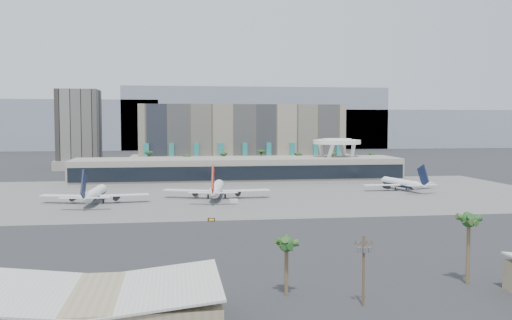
{
  "coord_description": "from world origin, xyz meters",
  "views": [
    {
      "loc": [
        -33.34,
        -186.78,
        30.99
      ],
      "look_at": [
        -0.72,
        40.0,
        15.64
      ],
      "focal_mm": 40.0,
      "sensor_mm": 36.0,
      "label": 1
    }
  ],
  "objects": [
    {
      "name": "saucer_structure",
      "position": [
        55.0,
        116.0,
        18.45
      ],
      "size": [
        26.0,
        26.0,
        21.89
      ],
      "color": "white",
      "rests_on": "ground"
    },
    {
      "name": "near_palm_b",
      "position": [
        21.99,
        -86.44,
        10.88
      ],
      "size": [
        6.0,
        6.0,
        13.76
      ],
      "color": "brown",
      "rests_on": "ground"
    },
    {
      "name": "near_palm_a",
      "position": [
        -13.71,
        -88.5,
        7.89
      ],
      "size": [
        6.0,
        6.0,
        10.7
      ],
      "color": "brown",
      "rests_on": "ground"
    },
    {
      "name": "taxiway_sign",
      "position": [
        -22.09,
        -10.41,
        0.5
      ],
      "size": [
        2.22,
        0.94,
        1.01
      ],
      "rotation": [
        0.0,
        0.0,
        -0.29
      ],
      "color": "black",
      "rests_on": "ground"
    },
    {
      "name": "apron_pad",
      "position": [
        0.0,
        55.0,
        0.03
      ],
      "size": [
        260.0,
        130.0,
        0.06
      ],
      "primitive_type": "cube",
      "color": "#5B5B59",
      "rests_on": "ground"
    },
    {
      "name": "office_tower",
      "position": [
        -95.0,
        200.0,
        22.94
      ],
      "size": [
        30.0,
        30.0,
        52.0
      ],
      "color": "black",
      "rests_on": "ground"
    },
    {
      "name": "utility_pole",
      "position": [
        -2.0,
        -96.09,
        7.14
      ],
      "size": [
        3.2,
        0.85,
        12.0
      ],
      "color": "#4C3826",
      "rests_on": "ground"
    },
    {
      "name": "service_vehicle_a",
      "position": [
        -23.44,
        48.44,
        0.98
      ],
      "size": [
        4.22,
        2.49,
        1.95
      ],
      "primitive_type": "cube",
      "rotation": [
        0.0,
        0.0,
        0.14
      ],
      "color": "silver",
      "rests_on": "ground"
    },
    {
      "name": "airliner_right",
      "position": [
        68.67,
        57.87,
        3.28
      ],
      "size": [
        35.88,
        37.28,
        12.99
      ],
      "rotation": [
        0.0,
        0.0,
        0.19
      ],
      "color": "white",
      "rests_on": "ground"
    },
    {
      "name": "palm_row",
      "position": [
        7.0,
        145.0,
        10.5
      ],
      "size": [
        157.8,
        2.8,
        13.1
      ],
      "color": "brown",
      "rests_on": "ground"
    },
    {
      "name": "hotel",
      "position": [
        10.0,
        174.41,
        16.81
      ],
      "size": [
        140.0,
        30.0,
        42.0
      ],
      "color": "gray",
      "rests_on": "ground"
    },
    {
      "name": "airliner_left",
      "position": [
        -63.61,
        34.43,
        3.69
      ],
      "size": [
        41.07,
        42.35,
        14.61
      ],
      "rotation": [
        0.0,
        0.0,
        -0.06
      ],
      "color": "white",
      "rests_on": "ground"
    },
    {
      "name": "service_vehicle_b",
      "position": [
        -11.17,
        27.47,
        0.82
      ],
      "size": [
        3.31,
        2.03,
        1.65
      ],
      "primitive_type": "cube",
      "rotation": [
        0.0,
        0.0,
        0.06
      ],
      "color": "silver",
      "rests_on": "ground"
    },
    {
      "name": "terminal",
      "position": [
        0.0,
        109.84,
        6.52
      ],
      "size": [
        170.0,
        32.5,
        14.5
      ],
      "color": "gray",
      "rests_on": "ground"
    },
    {
      "name": "airliner_centre",
      "position": [
        -16.6,
        41.8,
        3.91
      ],
      "size": [
        43.2,
        44.75,
        15.5
      ],
      "rotation": [
        0.0,
        0.0,
        -0.14
      ],
      "color": "white",
      "rests_on": "ground"
    },
    {
      "name": "hangar_left",
      "position": [
        -45.0,
        -102.0,
        3.2
      ],
      "size": [
        36.65,
        22.6,
        7.55
      ],
      "color": "gray",
      "rests_on": "ground"
    },
    {
      "name": "ground",
      "position": [
        0.0,
        0.0,
        0.0
      ],
      "size": [
        900.0,
        900.0,
        0.0
      ],
      "primitive_type": "plane",
      "color": "#232326",
      "rests_on": "ground"
    },
    {
      "name": "mountain_ridge",
      "position": [
        27.88,
        470.0,
        29.89
      ],
      "size": [
        680.0,
        60.0,
        70.0
      ],
      "color": "gray",
      "rests_on": "ground"
    }
  ]
}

